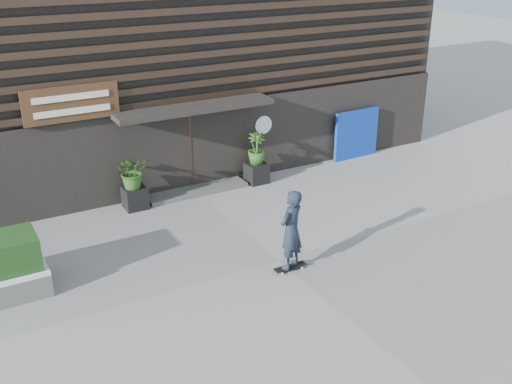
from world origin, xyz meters
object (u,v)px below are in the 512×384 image
blue_tarp (356,134)px  skateboarder (291,230)px  planter_pot_right (257,173)px  planter_pot_left (135,198)px

blue_tarp → skateboarder: size_ratio=0.90×
blue_tarp → skateboarder: (-5.85, -5.19, 0.19)m
blue_tarp → skateboarder: 7.83m
planter_pot_right → skateboarder: bearing=-111.1°
planter_pot_left → skateboarder: skateboarder is taller
planter_pot_left → skateboarder: size_ratio=0.31×
planter_pot_left → planter_pot_right: (3.80, 0.00, 0.00)m
blue_tarp → planter_pot_left: bearing=179.6°
planter_pot_right → blue_tarp: (3.96, 0.30, 0.51)m
planter_pot_left → skateboarder: bearing=-68.7°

